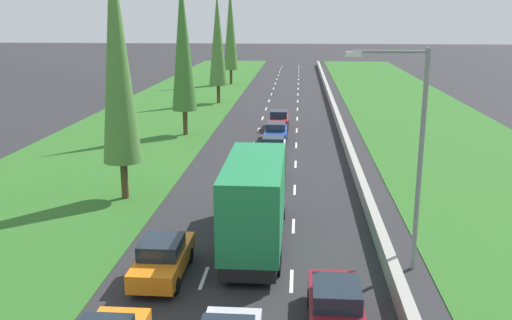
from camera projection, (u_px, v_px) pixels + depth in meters
ground_plane at (281, 114)px, 60.06m from camera, size 300.00×300.00×0.00m
grass_verge_left at (164, 112)px, 60.99m from camera, size 14.00×140.00×0.04m
grass_verge_right at (418, 115)px, 58.99m from camera, size 14.00×140.00×0.04m
median_barrier at (335, 110)px, 59.53m from camera, size 0.44×120.00×0.85m
lane_markings at (281, 113)px, 60.05m from camera, size 3.64×116.00×0.01m
maroon_sedan_right_lane_second at (336, 306)px, 18.74m from camera, size 1.82×4.50×1.64m
green_box_truck_centre_lane at (256, 199)px, 25.27m from camera, size 2.46×9.40×4.18m
teal_sedan_centre_lane at (268, 171)px, 35.04m from camera, size 1.82×4.50×1.64m
white_hatchback_centre_lane at (273, 148)px, 40.79m from camera, size 1.74×3.90×1.72m
blue_sedan_centre_lane at (276, 132)px, 46.48m from camera, size 1.82×4.50×1.64m
red_hatchback_centre_lane at (279, 120)px, 51.88m from camera, size 1.74×3.90×1.72m
orange_sedan_left_lane at (163, 258)px, 22.45m from camera, size 1.82×4.50×1.64m
poplar_tree_second at (117, 54)px, 30.27m from camera, size 2.16×2.16×14.24m
poplar_tree_third at (183, 44)px, 47.46m from camera, size 2.14×2.14×13.55m
poplar_tree_fourth at (218, 39)px, 65.26m from camera, size 2.12×2.12×12.78m
poplar_tree_fifth at (230, 28)px, 83.29m from camera, size 2.16×2.16×14.44m
street_light_mast at (413, 145)px, 22.12m from camera, size 3.20×0.28×9.00m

